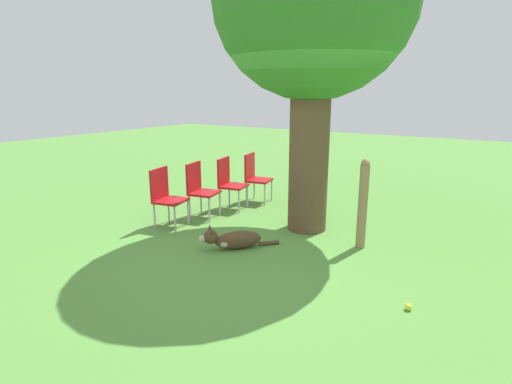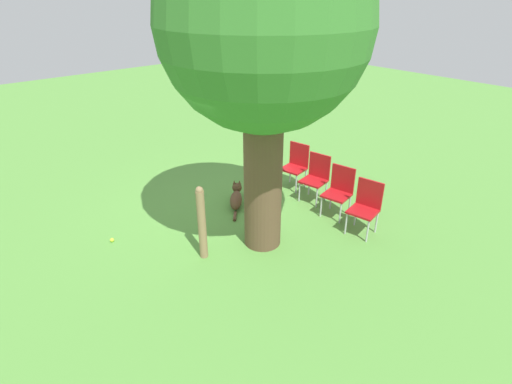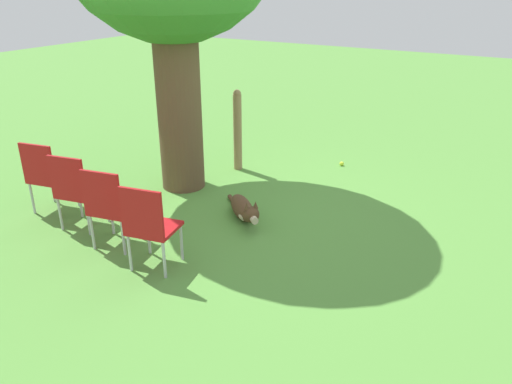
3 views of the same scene
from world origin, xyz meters
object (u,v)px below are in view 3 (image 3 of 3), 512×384
dog (244,209)px  red_chair_0 (149,223)px  red_chair_1 (109,204)px  red_chair_3 (46,174)px  red_chair_2 (75,188)px  fence_post (238,130)px  tennis_ball (342,164)px

dog → red_chair_0: red_chair_0 is taller
red_chair_1 → red_chair_3: 1.32m
red_chair_1 → red_chair_2: 0.66m
dog → red_chair_1: bearing=-81.8°
fence_post → red_chair_3: (-2.44, 1.17, -0.09)m
fence_post → tennis_ball: fence_post is taller
fence_post → red_chair_2: bearing=168.4°
red_chair_0 → dog: bearing=-19.3°
dog → fence_post: bearing=166.4°
tennis_ball → fence_post: bearing=124.9°
red_chair_3 → dog: bearing=-75.5°
fence_post → red_chair_1: size_ratio=1.32×
dog → fence_post: 1.78m
red_chair_0 → red_chair_1: (0.12, 0.65, 0.00)m
dog → red_chair_2: 1.93m
red_chair_2 → red_chair_0: bearing=-111.9°
fence_post → red_chair_3: fence_post is taller
red_chair_3 → tennis_ball: red_chair_3 is taller
dog → red_chair_1: (-1.28, 0.85, 0.38)m
red_chair_3 → tennis_ball: 4.20m
dog → red_chair_3: (-1.03, 2.15, 0.38)m
dog → red_chair_1: red_chair_1 is taller
fence_post → dog: bearing=-145.4°
red_chair_2 → tennis_ball: size_ratio=13.39×
red_chair_0 → tennis_ball: size_ratio=13.39×
red_chair_0 → red_chair_2: same height
red_chair_3 → red_chair_0: bearing=-111.9°
red_chair_3 → fence_post: bearing=-36.8°
fence_post → tennis_ball: size_ratio=17.68×
fence_post → red_chair_0: 2.92m
red_chair_0 → red_chair_1: same height
red_chair_0 → red_chair_3: 1.98m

